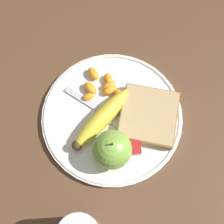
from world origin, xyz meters
name	(u,v)px	position (x,y,z in m)	size (l,w,h in m)	color
ground_plane	(112,117)	(0.00, 0.00, 0.00)	(3.00, 3.00, 0.00)	brown
plate	(112,116)	(0.00, 0.00, 0.01)	(0.29, 0.29, 0.01)	white
apple	(112,150)	(-0.08, 0.01, 0.05)	(0.07, 0.07, 0.08)	#84BC47
banana	(101,119)	(-0.01, 0.02, 0.03)	(0.14, 0.14, 0.04)	yellow
bread_slice	(148,116)	(-0.01, -0.07, 0.02)	(0.15, 0.14, 0.02)	olive
fork	(104,113)	(0.01, 0.02, 0.01)	(0.12, 0.14, 0.00)	silver
jam_packet	(131,145)	(-0.07, -0.03, 0.02)	(0.04, 0.03, 0.02)	silver
orange_segment_0	(90,88)	(0.06, 0.04, 0.02)	(0.04, 0.04, 0.02)	orange
orange_segment_1	(93,74)	(0.09, 0.03, 0.02)	(0.04, 0.03, 0.02)	orange
orange_segment_2	(89,97)	(0.04, 0.04, 0.02)	(0.02, 0.03, 0.01)	orange
orange_segment_3	(119,96)	(0.04, -0.02, 0.02)	(0.04, 0.02, 0.02)	orange
orange_segment_4	(110,79)	(0.08, 0.00, 0.02)	(0.03, 0.02, 0.02)	orange
orange_segment_5	(107,86)	(0.06, 0.00, 0.02)	(0.03, 0.03, 0.02)	orange
orange_segment_6	(112,90)	(0.05, 0.00, 0.02)	(0.03, 0.04, 0.02)	orange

